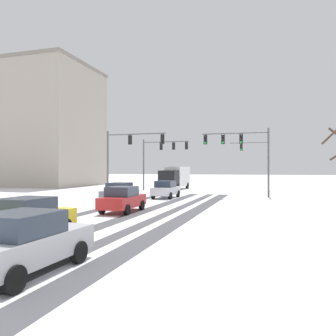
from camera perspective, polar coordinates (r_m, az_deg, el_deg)
name	(u,v)px	position (r m, az deg, el deg)	size (l,w,h in m)	color
wheel_track_left_lane	(168,213)	(20.81, 0.03, -7.69)	(0.71, 31.74, 0.01)	#4C4C51
wheel_track_right_lane	(190,214)	(20.45, 3.82, -7.82)	(1.03, 31.74, 0.01)	#4C4C51
wheel_track_center	(96,210)	(22.71, -12.07, -7.05)	(0.88, 31.74, 0.01)	#4C4C51
wheel_track_oncoming	(141,212)	(21.38, -4.57, -7.48)	(0.96, 31.74, 0.01)	#4C4C51
sidewalk_kerb_right	(297,221)	(18.56, 21.09, -8.43)	(4.00, 31.74, 0.12)	white
traffic_signal_near_right	(241,147)	(32.29, 12.30, 3.53)	(6.25, 0.44, 6.50)	#56565B
traffic_signal_far_right	(258,156)	(44.27, 15.04, 1.97)	(4.92, 0.39, 6.50)	#56565B
traffic_signal_far_left	(161,152)	(42.12, -1.14, 2.67)	(6.13, 0.61, 6.50)	#56565B
traffic_signal_near_left	(127,149)	(33.03, -6.94, 3.18)	(6.11, 0.38, 6.50)	#56565B
car_white_lead	(166,189)	(31.43, -0.38, -3.64)	(1.89, 4.13, 1.62)	silver
car_grey_second	(120,193)	(27.45, -8.17, -4.15)	(1.85, 4.11, 1.62)	slate
car_red_third	(123,199)	(21.48, -7.73, -5.27)	(1.90, 4.13, 1.62)	red
car_yellow_cab_fourth	(28,218)	(14.31, -22.73, -7.85)	(1.90, 4.14, 1.62)	yellow
car_silver_fifth	(24,243)	(9.72, -23.31, -11.55)	(1.90, 4.13, 1.62)	#B7BABF
box_truck_delivery	(175,177)	(44.20, 1.24, -1.56)	(2.43, 7.45, 3.02)	black
office_building_far_left_block	(29,127)	(60.35, -22.55, 6.44)	(21.53, 14.52, 19.25)	#A89E8E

